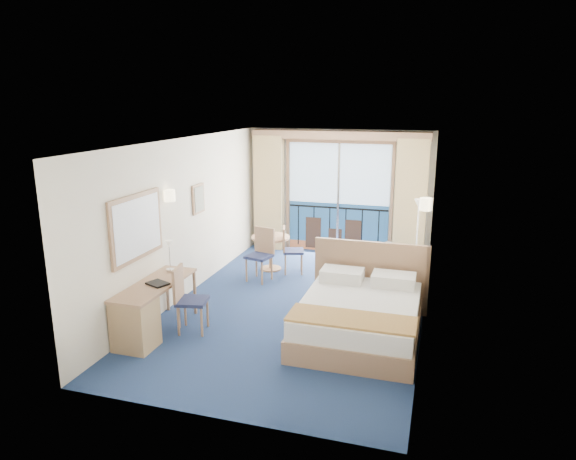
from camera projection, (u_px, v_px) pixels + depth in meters
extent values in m
plane|color=navy|center=(298.00, 305.00, 8.51)|extent=(6.50, 6.50, 0.00)
cube|color=white|center=(339.00, 192.00, 11.20)|extent=(4.00, 0.02, 2.70)
cube|color=white|center=(211.00, 301.00, 5.15)|extent=(4.00, 0.02, 2.70)
cube|color=white|center=(185.00, 218.00, 8.73)|extent=(0.02, 6.50, 2.70)
cube|color=white|center=(429.00, 236.00, 7.61)|extent=(0.02, 6.50, 2.70)
cube|color=white|center=(299.00, 140.00, 7.84)|extent=(4.00, 6.50, 0.02)
cube|color=navy|center=(338.00, 227.00, 11.35)|extent=(2.20, 0.02, 1.08)
cube|color=silver|center=(339.00, 173.00, 11.06)|extent=(2.20, 0.02, 1.32)
cube|color=brown|center=(337.00, 247.00, 11.47)|extent=(2.20, 0.02, 0.20)
cube|color=black|center=(338.00, 208.00, 11.24)|extent=(2.20, 0.02, 0.04)
cube|color=#9F7756|center=(340.00, 141.00, 10.88)|extent=(2.36, 0.03, 0.12)
cube|color=#9F7756|center=(288.00, 196.00, 11.51)|extent=(0.06, 0.03, 2.40)
cube|color=#9F7756|center=(392.00, 202.00, 10.87)|extent=(0.06, 0.03, 2.40)
cube|color=silver|center=(338.00, 199.00, 11.19)|extent=(0.05, 0.02, 2.40)
cube|color=#332017|center=(353.00, 236.00, 11.29)|extent=(0.35, 0.02, 0.70)
cube|color=#332017|center=(313.00, 233.00, 11.54)|extent=(0.35, 0.02, 0.70)
cube|color=#332017|center=(335.00, 239.00, 11.42)|extent=(0.30, 0.02, 0.45)
cube|color=black|center=(298.00, 225.00, 11.60)|extent=(0.02, 0.01, 0.90)
cube|color=black|center=(314.00, 226.00, 11.50)|extent=(0.02, 0.01, 0.90)
cube|color=black|center=(330.00, 227.00, 11.40)|extent=(0.03, 0.01, 0.90)
cube|color=black|center=(346.00, 228.00, 11.30)|extent=(0.03, 0.01, 0.90)
cube|color=black|center=(362.00, 230.00, 11.20)|extent=(0.02, 0.01, 0.90)
cube|color=black|center=(378.00, 231.00, 11.10)|extent=(0.02, 0.01, 0.90)
cube|color=#D7B677|center=(269.00, 193.00, 11.47)|extent=(0.65, 0.22, 2.55)
cube|color=#D7B677|center=(411.00, 201.00, 10.60)|extent=(0.65, 0.22, 2.55)
cube|color=#9F7756|center=(339.00, 135.00, 10.74)|extent=(3.80, 0.25, 0.18)
cube|color=#9F7756|center=(137.00, 227.00, 7.28)|extent=(0.04, 1.25, 0.95)
cube|color=silver|center=(138.00, 227.00, 7.28)|extent=(0.01, 1.12, 0.82)
cube|color=#9F7756|center=(198.00, 199.00, 9.08)|extent=(0.03, 0.42, 0.52)
cube|color=gray|center=(199.00, 199.00, 9.07)|extent=(0.01, 0.34, 0.44)
cylinder|color=beige|center=(169.00, 195.00, 8.03)|extent=(0.18, 0.18, 0.18)
cylinder|color=beige|center=(426.00, 204.00, 7.37)|extent=(0.18, 0.18, 0.18)
cube|color=#9F7756|center=(359.00, 328.00, 7.29)|extent=(1.66, 2.07, 0.31)
cube|color=white|center=(359.00, 309.00, 7.22)|extent=(1.60, 2.01, 0.26)
cube|color=tan|center=(351.00, 319.00, 6.56)|extent=(1.64, 0.57, 0.03)
cube|color=white|center=(342.00, 275.00, 7.97)|extent=(0.64, 0.41, 0.19)
cube|color=white|center=(394.00, 280.00, 7.75)|extent=(0.64, 0.41, 0.19)
cube|color=#9F7756|center=(370.00, 276.00, 8.20)|extent=(1.82, 0.06, 1.14)
cube|color=tan|center=(412.00, 290.00, 8.52)|extent=(0.37, 0.35, 0.49)
cube|color=beige|center=(416.00, 273.00, 8.45)|extent=(0.21, 0.17, 0.09)
imported|color=#434A51|center=(386.00, 266.00, 9.32)|extent=(1.11, 1.10, 0.73)
cylinder|color=silver|center=(415.00, 273.00, 10.05)|extent=(0.20, 0.20, 0.03)
cylinder|color=silver|center=(417.00, 239.00, 9.88)|extent=(0.02, 0.02, 1.39)
cone|color=beige|center=(419.00, 204.00, 9.71)|extent=(0.19, 0.19, 0.17)
cube|color=#9F7756|center=(155.00, 285.00, 7.38)|extent=(0.55, 1.59, 0.04)
cube|color=tan|center=(135.00, 324.00, 6.96)|extent=(0.52, 0.48, 0.70)
cylinder|color=#9F7756|center=(149.00, 302.00, 7.72)|extent=(0.05, 0.05, 0.70)
cylinder|color=#9F7756|center=(178.00, 306.00, 7.58)|extent=(0.05, 0.05, 0.70)
cylinder|color=#9F7756|center=(167.00, 289.00, 8.23)|extent=(0.05, 0.05, 0.70)
cylinder|color=#9F7756|center=(195.00, 293.00, 8.09)|extent=(0.05, 0.05, 0.70)
cube|color=#20274C|center=(192.00, 301.00, 7.44)|extent=(0.49, 0.49, 0.05)
cube|color=#9F7756|center=(178.00, 284.00, 7.40)|extent=(0.12, 0.42, 0.50)
cylinder|color=#9F7756|center=(202.00, 322.00, 7.33)|extent=(0.04, 0.04, 0.45)
cylinder|color=#9F7756|center=(208.00, 312.00, 7.65)|extent=(0.04, 0.04, 0.45)
cylinder|color=#9F7756|center=(178.00, 321.00, 7.36)|extent=(0.04, 0.04, 0.45)
cylinder|color=#9F7756|center=(185.00, 312.00, 7.69)|extent=(0.04, 0.04, 0.45)
cube|color=black|center=(158.00, 284.00, 7.33)|extent=(0.36, 0.32, 0.03)
cylinder|color=silver|center=(170.00, 270.00, 7.87)|extent=(0.13, 0.13, 0.02)
cylinder|color=silver|center=(170.00, 257.00, 7.82)|extent=(0.02, 0.02, 0.42)
cone|color=beige|center=(169.00, 244.00, 7.77)|extent=(0.12, 0.12, 0.11)
cylinder|color=#9F7756|center=(271.00, 237.00, 10.14)|extent=(0.76, 0.76, 0.04)
cylinder|color=#9F7756|center=(271.00, 253.00, 10.22)|extent=(0.08, 0.08, 0.66)
cylinder|color=#9F7756|center=(271.00, 268.00, 10.30)|extent=(0.42, 0.42, 0.03)
cube|color=#20274C|center=(293.00, 251.00, 10.00)|extent=(0.49, 0.49, 0.05)
cube|color=#9F7756|center=(284.00, 239.00, 9.94)|extent=(0.15, 0.39, 0.47)
cylinder|color=#9F7756|center=(302.00, 265.00, 9.90)|extent=(0.03, 0.03, 0.42)
cylinder|color=#9F7756|center=(301.00, 260.00, 10.21)|extent=(0.03, 0.03, 0.42)
cylinder|color=#9F7756|center=(285.00, 265.00, 9.90)|extent=(0.03, 0.03, 0.42)
cylinder|color=#9F7756|center=(285.00, 260.00, 10.21)|extent=(0.03, 0.03, 0.42)
cube|color=#20274C|center=(259.00, 256.00, 9.54)|extent=(0.51, 0.51, 0.05)
cube|color=#9F7756|center=(265.00, 240.00, 9.65)|extent=(0.42, 0.13, 0.50)
cylinder|color=#9F7756|center=(246.00, 270.00, 9.54)|extent=(0.04, 0.04, 0.45)
cylinder|color=#9F7756|center=(262.00, 273.00, 9.38)|extent=(0.04, 0.04, 0.45)
cylinder|color=#9F7756|center=(256.00, 265.00, 9.83)|extent=(0.04, 0.04, 0.45)
cylinder|color=#9F7756|center=(272.00, 268.00, 9.67)|extent=(0.04, 0.04, 0.45)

